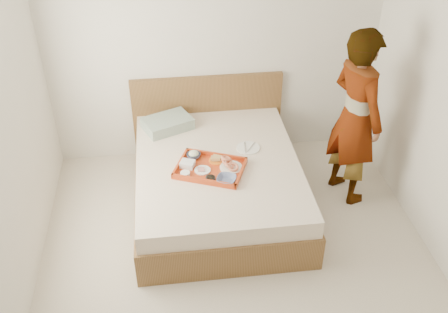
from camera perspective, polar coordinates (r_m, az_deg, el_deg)
name	(u,v)px	position (r m, az deg, el deg)	size (l,w,h in m)	color
ground	(241,277)	(4.58, 1.93, -13.17)	(3.50, 4.00, 0.01)	beige
wall_back	(214,44)	(5.45, -1.10, 12.30)	(3.50, 0.01, 2.60)	silver
bed	(218,183)	(5.11, -0.70, -2.93)	(1.65, 2.00, 0.53)	brown
headboard	(208,115)	(5.79, -1.83, 4.60)	(1.65, 0.06, 0.95)	brown
pillow	(167,123)	(5.45, -6.25, 3.65)	(0.48, 0.33, 0.12)	#A5B8A9
tray	(210,168)	(4.82, -1.53, -1.28)	(0.61, 0.45, 0.06)	#C24514
prawn_plate	(231,167)	(4.83, 0.78, -1.20)	(0.21, 0.21, 0.01)	white
navy_bowl_big	(227,179)	(4.66, 0.28, -2.53)	(0.17, 0.17, 0.04)	navy
sauce_dish	(210,179)	(4.68, -1.51, -2.45)	(0.09, 0.09, 0.03)	black
meat_plate	(203,170)	(4.80, -2.38, -1.52)	(0.15, 0.15, 0.01)	white
bread_plate	(217,160)	(4.92, -0.83, -0.44)	(0.15, 0.15, 0.01)	orange
salad_bowl	(194,156)	(4.97, -3.36, 0.11)	(0.13, 0.13, 0.04)	navy
plastic_tub	(187,164)	(4.85, -4.05, -0.83)	(0.13, 0.11, 0.06)	silver
cheese_round	(185,174)	(4.75, -4.31, -1.90)	(0.09, 0.09, 0.03)	white
dinner_plate	(248,148)	(5.13, 2.69, 0.96)	(0.23, 0.23, 0.01)	white
person	(355,118)	(5.08, 14.29, 4.19)	(0.65, 0.43, 1.79)	silver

